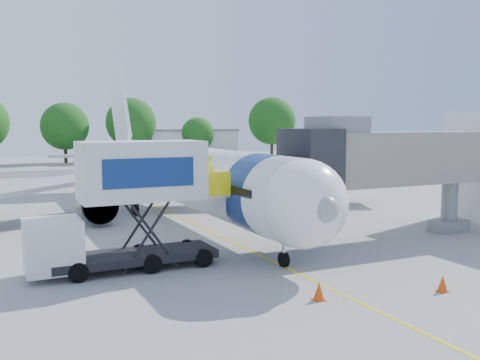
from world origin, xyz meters
name	(u,v)px	position (x,y,z in m)	size (l,w,h in m)	color
ground	(204,229)	(0.00, 0.00, 0.00)	(160.00, 160.00, 0.00)	gray
guidance_line	(204,228)	(0.00, 0.00, 0.01)	(0.15, 70.00, 0.01)	yellow
taxiway_strip	(85,172)	(0.00, 42.00, 0.00)	(120.00, 10.00, 0.01)	#59595B
aircraft	(180,174)	(0.00, 4.12, 2.95)	(34.17, 37.73, 11.35)	white
jet_bridge	(390,159)	(7.99, -7.00, 4.34)	(13.90, 3.20, 6.60)	gray
catering_hiloader	(127,206)	(-6.27, -7.00, 2.76)	(8.50, 2.44, 5.50)	black
safety_cone_a	(443,284)	(3.56, -15.11, 0.30)	(0.40, 0.40, 0.63)	#DA410B
safety_cone_b	(319,291)	(-1.14, -13.93, 0.32)	(0.42, 0.42, 0.67)	#DA410B
outbuilding_right	(190,144)	(22.00, 62.00, 2.66)	(16.40, 7.40, 5.30)	silver
tree_d	(65,126)	(0.07, 59.97, 5.85)	(7.56, 7.56, 9.64)	#382314
tree_e	(131,123)	(10.52, 58.96, 6.43)	(8.31, 8.31, 10.60)	#382314
tree_f	(198,134)	(22.18, 58.53, 4.48)	(5.79, 5.79, 7.39)	#382314
tree_g	(272,121)	(36.57, 57.72, 6.77)	(8.75, 8.75, 11.15)	#382314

